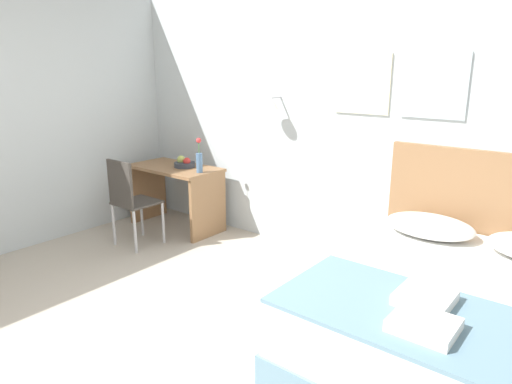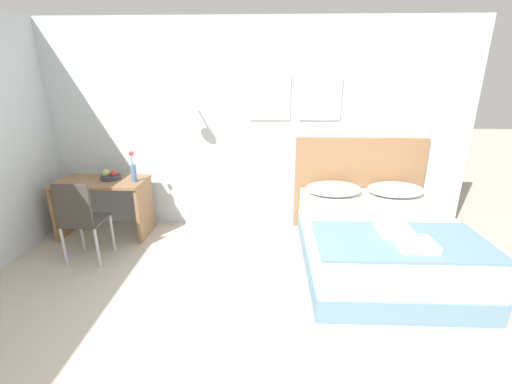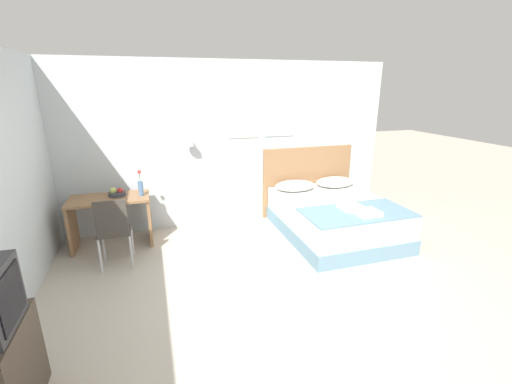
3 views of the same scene
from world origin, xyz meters
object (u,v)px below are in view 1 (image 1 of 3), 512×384
object	(u,v)px
bed	(446,320)
desk_chair	(129,197)
desk	(176,186)
fruit_bowl	(184,163)
pillow_left	(429,226)
folded_towel_near_foot	(425,298)
folded_towel_mid_bed	(424,325)
flower_vase	(199,160)
headboard	(491,229)
throw_blanket	(419,316)

from	to	relation	value
bed	desk_chair	size ratio (longest dim) A/B	2.10
desk	fruit_bowl	bearing A→B (deg)	25.99
desk	desk_chair	bearing A→B (deg)	-82.56
bed	pillow_left	xyz separation A→B (m)	(-0.38, 0.70, 0.36)
desk	desk_chair	size ratio (longest dim) A/B	1.16
pillow_left	folded_towel_near_foot	bearing A→B (deg)	-72.40
desk	folded_towel_near_foot	bearing A→B (deg)	-18.23
bed	folded_towel_mid_bed	bearing A→B (deg)	-84.36
folded_towel_mid_bed	flower_vase	distance (m)	3.21
pillow_left	fruit_bowl	xyz separation A→B (m)	(-2.80, -0.01, 0.14)
headboard	flower_vase	bearing A→B (deg)	-171.69
folded_towel_near_foot	folded_towel_mid_bed	bearing A→B (deg)	-72.01
headboard	pillow_left	distance (m)	0.50
bed	folded_towel_mid_bed	xyz separation A→B (m)	(0.07, -0.71, 0.34)
bed	desk	bearing A→B (deg)	168.97
folded_towel_mid_bed	fruit_bowl	bearing A→B (deg)	156.61
headboard	folded_towel_mid_bed	xyz separation A→B (m)	(0.07, -1.73, 0.01)
desk	headboard	bearing A→B (deg)	6.57
pillow_left	folded_towel_mid_bed	distance (m)	1.49
throw_blanket	desk_chair	bearing A→B (deg)	171.18
bed	fruit_bowl	bearing A→B (deg)	167.70
folded_towel_mid_bed	desk_chair	bearing A→B (deg)	169.01
headboard	flower_vase	size ratio (longest dim) A/B	4.42
flower_vase	desk_chair	bearing A→B (deg)	-117.28
pillow_left	desk_chair	size ratio (longest dim) A/B	0.72
headboard	fruit_bowl	size ratio (longest dim) A/B	6.97
headboard	fruit_bowl	xyz separation A→B (m)	(-3.18, -0.33, 0.17)
folded_towel_mid_bed	fruit_bowl	world-z (taller)	fruit_bowl
headboard	desk	bearing A→B (deg)	-173.43
desk_chair	fruit_bowl	xyz separation A→B (m)	(0.01, 0.77, 0.23)
throw_blanket	flower_vase	xyz separation A→B (m)	(-2.84, 1.18, 0.30)
desk_chair	fruit_bowl	distance (m)	0.81
folded_towel_near_foot	pillow_left	bearing A→B (deg)	107.60
fruit_bowl	headboard	bearing A→B (deg)	5.86
desk_chair	desk	bearing A→B (deg)	97.44
bed	headboard	distance (m)	1.07
fruit_bowl	flower_vase	xyz separation A→B (m)	(0.34, -0.09, 0.10)
headboard	desk	xyz separation A→B (m)	(-3.29, -0.38, -0.11)
fruit_bowl	desk	bearing A→B (deg)	-154.01
headboard	folded_towel_near_foot	bearing A→B (deg)	-90.77
fruit_bowl	throw_blanket	bearing A→B (deg)	-21.73
bed	folded_towel_near_foot	world-z (taller)	folded_towel_near_foot
bed	desk_chair	world-z (taller)	desk_chair
folded_towel_mid_bed	desk	xyz separation A→B (m)	(-3.36, 1.35, -0.11)
pillow_left	flower_vase	world-z (taller)	flower_vase
bed	headboard	bearing A→B (deg)	90.00
bed	pillow_left	world-z (taller)	pillow_left
headboard	pillow_left	xyz separation A→B (m)	(-0.38, -0.32, 0.03)
throw_blanket	headboard	bearing A→B (deg)	90.00
pillow_left	folded_towel_mid_bed	size ratio (longest dim) A/B	2.21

